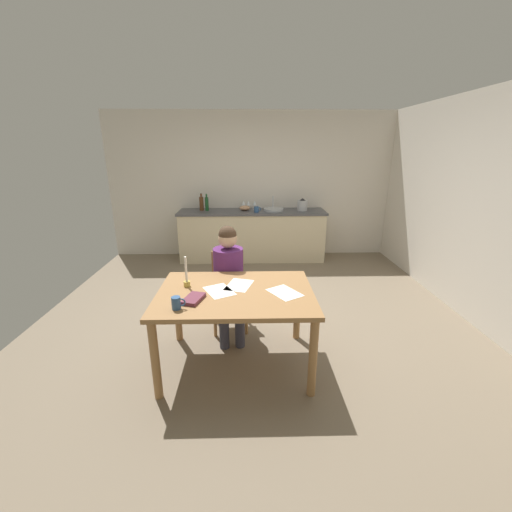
# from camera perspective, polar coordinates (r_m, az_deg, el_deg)

# --- Properties ---
(ground_plane) EXTENTS (5.20, 5.20, 0.04)m
(ground_plane) POSITION_cam_1_polar(r_m,az_deg,el_deg) (4.08, -0.24, -10.77)
(ground_plane) COLOR #7A6B56
(wall_back) EXTENTS (5.20, 0.12, 2.60)m
(wall_back) POSITION_cam_1_polar(r_m,az_deg,el_deg) (6.20, -0.76, 12.14)
(wall_back) COLOR silver
(wall_back) RESTS_ON ground
(wall_right) EXTENTS (0.12, 5.20, 2.60)m
(wall_right) POSITION_cam_1_polar(r_m,az_deg,el_deg) (4.50, 35.24, 6.52)
(wall_right) COLOR silver
(wall_right) RESTS_ON ground
(kitchen_counter) EXTENTS (2.62, 0.64, 0.90)m
(kitchen_counter) POSITION_cam_1_polar(r_m,az_deg,el_deg) (6.00, -0.69, 3.69)
(kitchen_counter) COLOR beige
(kitchen_counter) RESTS_ON ground
(dining_table) EXTENTS (1.38, 0.99, 0.75)m
(dining_table) POSITION_cam_1_polar(r_m,az_deg,el_deg) (2.97, -3.57, -7.87)
(dining_table) COLOR #9E7042
(dining_table) RESTS_ON ground
(chair_at_table) EXTENTS (0.44, 0.44, 0.86)m
(chair_at_table) POSITION_cam_1_polar(r_m,az_deg,el_deg) (3.71, -4.77, -5.27)
(chair_at_table) COLOR #9E7042
(chair_at_table) RESTS_ON ground
(person_seated) EXTENTS (0.37, 0.61, 1.19)m
(person_seated) POSITION_cam_1_polar(r_m,az_deg,el_deg) (3.50, -4.74, -3.28)
(person_seated) COLOR #592666
(person_seated) RESTS_ON ground
(coffee_mug) EXTENTS (0.11, 0.07, 0.10)m
(coffee_mug) POSITION_cam_1_polar(r_m,az_deg,el_deg) (2.67, -13.67, -7.95)
(coffee_mug) COLOR #33598C
(coffee_mug) RESTS_ON dining_table
(candlestick) EXTENTS (0.06, 0.06, 0.29)m
(candlestick) POSITION_cam_1_polar(r_m,az_deg,el_deg) (3.06, -12.01, -3.80)
(candlestick) COLOR gold
(candlestick) RESTS_ON dining_table
(book_magazine) EXTENTS (0.19, 0.25, 0.03)m
(book_magazine) POSITION_cam_1_polar(r_m,az_deg,el_deg) (2.80, -10.85, -7.33)
(book_magazine) COLOR brown
(book_magazine) RESTS_ON dining_table
(paper_letter) EXTENTS (0.29, 0.35, 0.00)m
(paper_letter) POSITION_cam_1_polar(r_m,az_deg,el_deg) (3.05, -2.97, -5.08)
(paper_letter) COLOR white
(paper_letter) RESTS_ON dining_table
(paper_bill) EXTENTS (0.32, 0.36, 0.00)m
(paper_bill) POSITION_cam_1_polar(r_m,az_deg,el_deg) (2.95, -6.42, -6.06)
(paper_bill) COLOR white
(paper_bill) RESTS_ON dining_table
(paper_envelope) EXTENTS (0.34, 0.36, 0.00)m
(paper_envelope) POSITION_cam_1_polar(r_m,az_deg,el_deg) (2.91, 5.01, -6.37)
(paper_envelope) COLOR white
(paper_envelope) RESTS_ON dining_table
(sink_unit) EXTENTS (0.36, 0.36, 0.24)m
(sink_unit) POSITION_cam_1_polar(r_m,az_deg,el_deg) (5.92, 3.07, 8.14)
(sink_unit) COLOR #B2B7BC
(sink_unit) RESTS_ON kitchen_counter
(bottle_oil) EXTENTS (0.08, 0.08, 0.30)m
(bottle_oil) POSITION_cam_1_polar(r_m,az_deg,el_deg) (5.99, -9.48, 9.06)
(bottle_oil) COLOR #593319
(bottle_oil) RESTS_ON kitchen_counter
(bottle_vinegar) EXTENTS (0.06, 0.06, 0.30)m
(bottle_vinegar) POSITION_cam_1_polar(r_m,az_deg,el_deg) (5.96, -8.57, 9.03)
(bottle_vinegar) COLOR #194C23
(bottle_vinegar) RESTS_ON kitchen_counter
(mixing_bowl) EXTENTS (0.19, 0.19, 0.09)m
(mixing_bowl) POSITION_cam_1_polar(r_m,az_deg,el_deg) (5.93, -1.97, 8.36)
(mixing_bowl) COLOR tan
(mixing_bowl) RESTS_ON kitchen_counter
(stovetop_kettle) EXTENTS (0.18, 0.18, 0.22)m
(stovetop_kettle) POSITION_cam_1_polar(r_m,az_deg,el_deg) (5.97, 8.08, 8.80)
(stovetop_kettle) COLOR #B7BABF
(stovetop_kettle) RESTS_ON kitchen_counter
(wine_glass_near_sink) EXTENTS (0.07, 0.07, 0.15)m
(wine_glass_near_sink) POSITION_cam_1_polar(r_m,az_deg,el_deg) (6.03, -0.23, 9.18)
(wine_glass_near_sink) COLOR silver
(wine_glass_near_sink) RESTS_ON kitchen_counter
(wine_glass_by_kettle) EXTENTS (0.07, 0.07, 0.15)m
(wine_glass_by_kettle) POSITION_cam_1_polar(r_m,az_deg,el_deg) (6.03, -1.33, 9.17)
(wine_glass_by_kettle) COLOR silver
(wine_glass_by_kettle) RESTS_ON kitchen_counter
(wine_glass_back_left) EXTENTS (0.07, 0.07, 0.15)m
(wine_glass_back_left) POSITION_cam_1_polar(r_m,az_deg,el_deg) (6.03, -2.19, 9.16)
(wine_glass_back_left) COLOR silver
(wine_glass_back_left) RESTS_ON kitchen_counter
(teacup_on_counter) EXTENTS (0.12, 0.08, 0.10)m
(teacup_on_counter) POSITION_cam_1_polar(r_m,az_deg,el_deg) (5.75, 0.12, 8.14)
(teacup_on_counter) COLOR #33598C
(teacup_on_counter) RESTS_ON kitchen_counter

